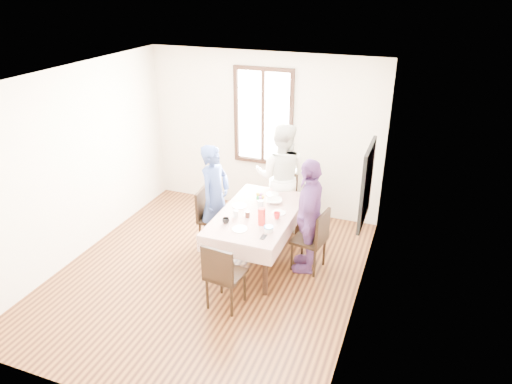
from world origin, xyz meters
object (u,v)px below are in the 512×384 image
at_px(chair_left, 214,218).
at_px(person_left, 215,197).
at_px(chair_near, 226,274).
at_px(dining_table, 257,237).
at_px(chair_far, 281,200).
at_px(chair_right, 309,239).
at_px(person_far, 281,176).
at_px(person_right, 309,216).

relative_size(chair_left, person_left, 0.57).
bearing_deg(chair_near, dining_table, 95.59).
relative_size(dining_table, chair_near, 1.76).
distance_m(chair_far, chair_near, 2.20).
distance_m(chair_right, chair_far, 1.29).
bearing_deg(chair_near, chair_left, 126.25).
xyz_separation_m(chair_far, chair_near, (0.00, -2.20, 0.00)).
xyz_separation_m(person_far, person_right, (0.72, -1.03, -0.06)).
bearing_deg(chair_right, chair_left, 95.64).
height_order(dining_table, person_far, person_far).
xyz_separation_m(dining_table, chair_far, (0.00, 1.10, 0.08)).
bearing_deg(chair_left, chair_far, 137.20).
bearing_deg(person_left, chair_left, 99.17).
bearing_deg(chair_far, person_far, 91.56).
height_order(person_left, person_far, person_far).
distance_m(chair_right, person_far, 1.34).
relative_size(chair_right, chair_near, 1.00).
relative_size(chair_right, person_right, 0.55).
relative_size(dining_table, person_right, 0.98).
relative_size(chair_far, person_left, 0.57).
distance_m(dining_table, person_left, 0.85).
distance_m(chair_far, person_right, 1.33).
relative_size(person_left, person_far, 0.92).
distance_m(dining_table, chair_right, 0.75).
bearing_deg(dining_table, chair_left, 168.56).
distance_m(dining_table, person_right, 0.85).
bearing_deg(chair_near, person_far, 95.59).
xyz_separation_m(chair_left, chair_right, (1.49, -0.10, 0.00)).
bearing_deg(chair_left, chair_right, 81.29).
bearing_deg(chair_far, person_right, 126.05).
bearing_deg(person_right, chair_right, 81.69).
xyz_separation_m(chair_left, person_right, (1.47, -0.10, 0.36)).
distance_m(chair_far, person_far, 0.42).
distance_m(chair_left, person_left, 0.35).
xyz_separation_m(dining_table, person_far, (0.00, 1.08, 0.50)).
distance_m(person_left, person_right, 1.45).
xyz_separation_m(person_left, person_right, (1.45, -0.10, 0.02)).
bearing_deg(person_left, person_right, -84.80).
distance_m(dining_table, chair_left, 0.76).
relative_size(chair_near, person_left, 0.57).
xyz_separation_m(chair_far, person_right, (0.72, -1.05, 0.36)).
height_order(chair_far, chair_near, same).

